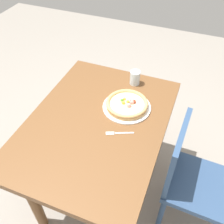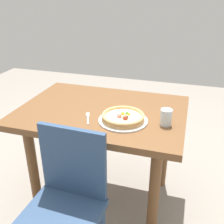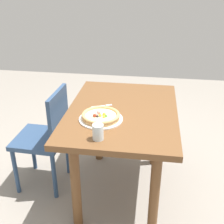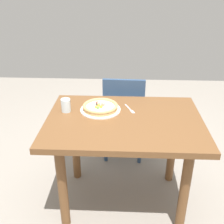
% 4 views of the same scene
% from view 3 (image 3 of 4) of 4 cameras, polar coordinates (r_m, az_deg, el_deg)
% --- Properties ---
extents(ground_plane, '(6.00, 6.00, 0.00)m').
position_cam_3_polar(ground_plane, '(2.65, 1.77, -14.81)').
color(ground_plane, gray).
extents(dining_table, '(1.14, 0.83, 0.77)m').
position_cam_3_polar(dining_table, '(2.27, 2.00, -2.30)').
color(dining_table, brown).
rests_on(dining_table, ground).
extents(chair_near, '(0.42, 0.42, 0.89)m').
position_cam_3_polar(chair_near, '(2.48, -12.66, -4.45)').
color(chair_near, navy).
rests_on(chair_near, ground).
extents(plate, '(0.31, 0.31, 0.01)m').
position_cam_3_polar(plate, '(2.07, -2.19, -1.38)').
color(plate, white).
rests_on(plate, dining_table).
extents(pizza, '(0.27, 0.27, 0.05)m').
position_cam_3_polar(pizza, '(2.05, -2.22, -0.75)').
color(pizza, tan).
rests_on(pizza, plate).
extents(fork, '(0.08, 0.16, 0.00)m').
position_cam_3_polar(fork, '(2.27, -1.67, 1.24)').
color(fork, silver).
rests_on(fork, dining_table).
extents(drinking_glass, '(0.07, 0.07, 0.10)m').
position_cam_3_polar(drinking_glass, '(1.81, -2.76, -3.94)').
color(drinking_glass, silver).
rests_on(drinking_glass, dining_table).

